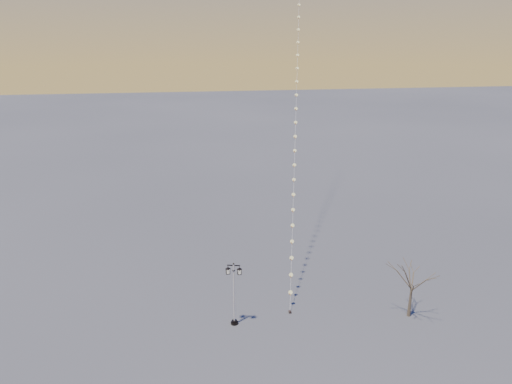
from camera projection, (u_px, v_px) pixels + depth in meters
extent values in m
plane|color=#454647|center=(283.00, 324.00, 32.85)|extent=(300.00, 300.00, 0.00)
cylinder|color=black|center=(235.00, 323.00, 32.83)|extent=(0.51, 0.51, 0.15)
cylinder|color=black|center=(234.00, 321.00, 32.79)|extent=(0.36, 0.36, 0.13)
cylinder|color=beige|center=(234.00, 293.00, 32.12)|extent=(0.12, 0.12, 4.27)
cylinder|color=black|center=(234.00, 270.00, 31.62)|extent=(0.18, 0.18, 0.05)
cube|color=black|center=(234.00, 265.00, 31.51)|extent=(0.85, 0.27, 0.05)
sphere|color=black|center=(234.00, 264.00, 31.47)|extent=(0.13, 0.13, 0.13)
pyramid|color=black|center=(228.00, 267.00, 31.58)|extent=(0.40, 0.40, 0.13)
cube|color=beige|center=(228.00, 271.00, 31.67)|extent=(0.24, 0.24, 0.31)
cube|color=black|center=(228.00, 273.00, 31.72)|extent=(0.27, 0.27, 0.04)
pyramid|color=black|center=(239.00, 268.00, 31.52)|extent=(0.40, 0.40, 0.13)
cube|color=beige|center=(239.00, 271.00, 31.60)|extent=(0.24, 0.24, 0.31)
cube|color=black|center=(239.00, 274.00, 31.66)|extent=(0.27, 0.27, 0.04)
cone|color=brown|center=(410.00, 302.00, 33.48)|extent=(0.25, 0.25, 2.15)
cylinder|color=black|center=(290.00, 312.00, 34.12)|extent=(0.19, 0.19, 0.19)
cylinder|color=black|center=(290.00, 311.00, 34.11)|extent=(0.03, 0.03, 0.24)
cone|color=orange|center=(297.00, 70.00, 44.02)|extent=(0.08, 0.08, 0.27)
cylinder|color=white|center=(290.00, 306.00, 33.97)|extent=(0.02, 0.02, 0.78)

